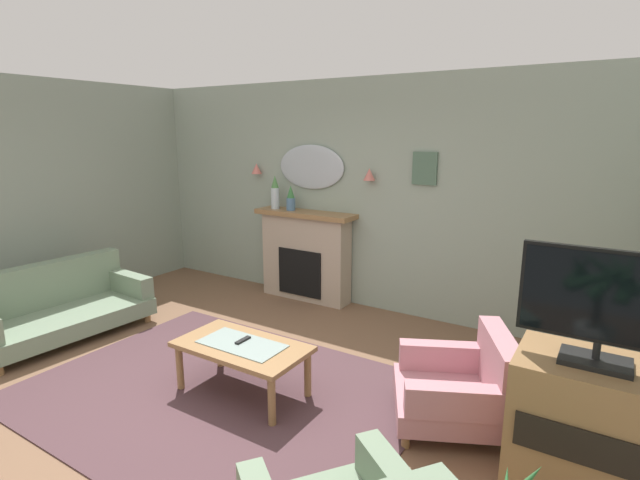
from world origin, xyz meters
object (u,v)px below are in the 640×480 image
Objects in this scene: wall_mirror at (311,167)px; tv_cabinet at (585,434)px; coffee_table at (242,351)px; wall_sconce_right at (369,174)px; fireplace at (305,256)px; armchair_in_corner at (463,386)px; tv_flatscreen at (603,304)px; mantel_vase_right at (275,193)px; framed_picture at (425,169)px; mantel_vase_left at (291,199)px; tv_remote at (243,340)px; floral_couch at (58,307)px; wall_sconce_left at (257,169)px.

tv_cabinet is at bearing -33.91° from wall_mirror.
coffee_table is (0.88, -2.38, -1.33)m from wall_mirror.
wall_mirror is 6.86× the size of wall_sconce_right.
fireplace reaches higher than armchair_in_corner.
wall_sconce_right is 3.38m from tv_flatscreen.
tv_flatscreen is (3.36, -2.28, -0.46)m from wall_mirror.
mantel_vase_right is 2.00m from framed_picture.
tv_flatscreen is at bearing -30.65° from mantel_vase_left.
mantel_vase_left is 0.30× the size of armchair_in_corner.
mantel_vase_right is 3.59m from armchair_in_corner.
mantel_vase_left is 1.77m from framed_picture.
armchair_in_corner is at bearing 16.80° from tv_remote.
framed_picture reaches higher than tv_remote.
fireplace reaches higher than tv_cabinet.
coffee_table is at bearing -177.12° from tv_cabinet.
mantel_vase_right is 0.48× the size of tv_cabinet.
wall_mirror is 0.54× the size of floral_couch.
fireplace is 1.38m from wall_sconce_right.
wall_mirror is 1.07× the size of tv_cabinet.
tv_remote is 2.63m from tv_flatscreen.
wall_sconce_right is at bearing -3.37° from wall_mirror.
wall_mirror reaches higher than tv_cabinet.
mantel_vase_right is 0.52× the size of tv_flatscreen.
fireplace is 2.88m from floral_couch.
wall_sconce_right is at bearing 0.00° from wall_sconce_left.
fireplace is 9.71× the size of wall_sconce_left.
tv_remote is at bearing -59.07° from mantel_vase_right.
wall_mirror is at bearing 145.85° from tv_flatscreen.
wall_mirror is 3.30m from floral_couch.
mantel_vase_left is 0.34× the size of wall_mirror.
fireplace is 0.92m from mantel_vase_right.
wall_mirror reaches higher than mantel_vase_left.
coffee_table is at bearing -64.09° from mantel_vase_left.
armchair_in_corner is at bearing -46.37° from wall_sconce_right.
wall_sconce_left reaches higher than tv_flatscreen.
wall_sconce_right reaches higher than coffee_table.
tv_cabinet is at bearing 3.14° from floral_couch.
mantel_vase_right reaches higher than tv_remote.
tv_cabinet is (0.81, -0.43, 0.15)m from armchair_in_corner.
wall_sconce_left reaches higher than armchair_in_corner.
wall_sconce_left and wall_sconce_right have the same top height.
tv_remote is at bearing -178.56° from tv_flatscreen.
framed_picture reaches higher than floral_couch.
armchair_in_corner is at bearing -27.66° from wall_sconce_left.
mantel_vase_left is (-0.20, -0.03, 0.74)m from fireplace.
wall_mirror is 0.85m from wall_sconce_left.
armchair_in_corner is (2.55, -1.83, -1.40)m from wall_mirror.
fireplace is at bearing -174.23° from framed_picture.
fireplace is at bearing 147.53° from tv_flatscreen.
wall_sconce_left is 1.00× the size of wall_sconce_right.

